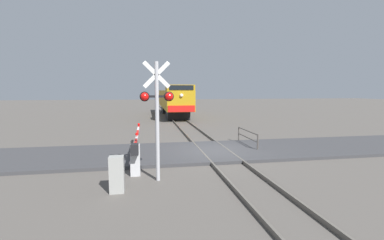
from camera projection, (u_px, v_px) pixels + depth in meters
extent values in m
plane|color=#514C47|center=(214.00, 152.00, 13.75)|extent=(160.00, 160.00, 0.00)
cube|color=#59544C|center=(201.00, 152.00, 13.62)|extent=(0.08, 80.00, 0.15)
cube|color=#59544C|center=(228.00, 150.00, 13.87)|extent=(0.08, 80.00, 0.15)
cube|color=#38383A|center=(214.00, 151.00, 13.74)|extent=(36.00, 4.62, 0.14)
cube|color=black|center=(177.00, 114.00, 29.54)|extent=(2.41, 3.20, 1.05)
cube|color=black|center=(170.00, 109.00, 37.75)|extent=(2.41, 3.20, 1.05)
cube|color=#B28414|center=(173.00, 99.00, 33.46)|extent=(2.84, 15.27, 2.16)
cube|color=#B28414|center=(180.00, 88.00, 27.03)|extent=(2.78, 2.44, 0.57)
cube|color=black|center=(181.00, 88.00, 25.81)|extent=(2.41, 0.06, 0.45)
cube|color=red|center=(182.00, 109.00, 26.04)|extent=(2.69, 0.08, 0.64)
sphere|color=#F2EACC|center=(181.00, 95.00, 25.88)|extent=(0.36, 0.36, 0.36)
cylinder|color=#ADADB2|center=(157.00, 122.00, 9.26)|extent=(0.14, 0.14, 4.22)
cube|color=white|center=(157.00, 75.00, 9.07)|extent=(0.95, 0.04, 0.95)
cube|color=white|center=(157.00, 75.00, 9.07)|extent=(0.95, 0.04, 0.95)
cube|color=black|center=(157.00, 96.00, 9.16)|extent=(1.04, 0.08, 0.08)
sphere|color=red|center=(145.00, 97.00, 8.99)|extent=(0.28, 0.28, 0.28)
sphere|color=red|center=(169.00, 96.00, 9.13)|extent=(0.28, 0.28, 0.28)
cylinder|color=black|center=(145.00, 96.00, 9.11)|extent=(0.34, 0.14, 0.34)
cylinder|color=black|center=(169.00, 96.00, 9.25)|extent=(0.34, 0.14, 0.34)
cube|color=silver|center=(135.00, 160.00, 10.00)|extent=(0.36, 0.36, 1.19)
cube|color=black|center=(135.00, 149.00, 9.60)|extent=(0.28, 0.36, 0.40)
cube|color=red|center=(136.00, 143.00, 10.75)|extent=(0.10, 1.24, 0.14)
cube|color=white|center=(137.00, 138.00, 11.96)|extent=(0.10, 1.24, 0.14)
cube|color=red|center=(138.00, 133.00, 13.18)|extent=(0.10, 1.24, 0.14)
cube|color=white|center=(138.00, 130.00, 14.39)|extent=(0.10, 1.24, 0.14)
cube|color=red|center=(139.00, 126.00, 15.61)|extent=(0.10, 1.24, 0.14)
sphere|color=red|center=(137.00, 134.00, 12.06)|extent=(0.14, 0.14, 0.14)
sphere|color=red|center=(139.00, 124.00, 15.52)|extent=(0.14, 0.14, 0.14)
cube|color=#999993|center=(117.00, 174.00, 8.32)|extent=(0.45, 0.35, 1.17)
cylinder|color=#4C4742|center=(258.00, 143.00, 13.76)|extent=(0.08, 0.08, 0.95)
cylinder|color=#4C4742|center=(239.00, 134.00, 16.55)|extent=(0.08, 0.08, 0.95)
cylinder|color=#4C4742|center=(248.00, 131.00, 15.11)|extent=(0.06, 2.85, 0.06)
cylinder|color=#4C4742|center=(247.00, 138.00, 15.15)|extent=(0.06, 2.85, 0.06)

